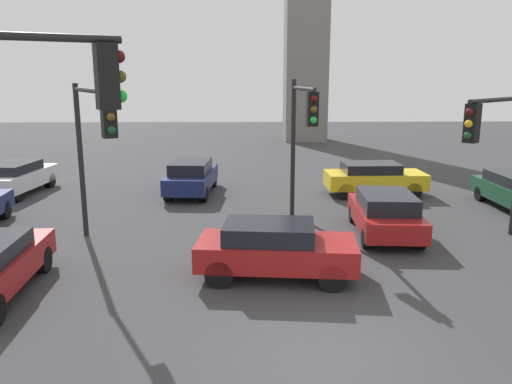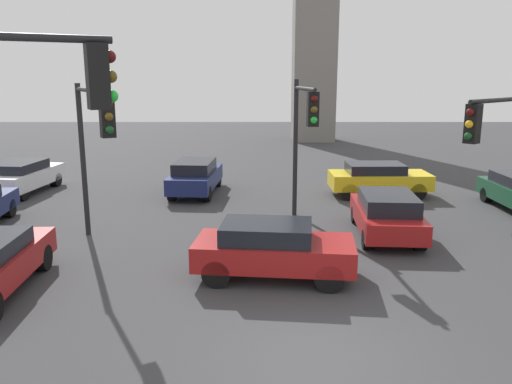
% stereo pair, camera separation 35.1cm
% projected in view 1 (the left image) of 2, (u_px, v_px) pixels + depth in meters
% --- Properties ---
extents(ground_plane, '(98.27, 98.27, 0.00)m').
position_uv_depth(ground_plane, '(325.00, 359.00, 9.14)').
color(ground_plane, '#38383A').
extents(traffic_light_0, '(0.50, 3.41, 4.84)m').
position_uv_depth(traffic_light_0, '(302.00, 124.00, 16.42)').
color(traffic_light_0, black).
rests_on(traffic_light_0, ground_plane).
extents(traffic_light_2, '(3.00, 2.73, 4.62)m').
position_uv_depth(traffic_light_2, '(497.00, 136.00, 14.37)').
color(traffic_light_2, black).
rests_on(traffic_light_2, ground_plane).
extents(traffic_light_3, '(2.15, 3.90, 4.74)m').
position_uv_depth(traffic_light_3, '(93.00, 132.00, 13.69)').
color(traffic_light_3, black).
rests_on(traffic_light_3, ground_plane).
extents(car_0, '(2.08, 4.20, 1.39)m').
position_uv_depth(car_0, '(385.00, 213.00, 16.16)').
color(car_0, maroon).
rests_on(car_0, ground_plane).
extents(car_1, '(4.08, 2.14, 1.42)m').
position_uv_depth(car_1, '(275.00, 248.00, 12.70)').
color(car_1, maroon).
rests_on(car_1, ground_plane).
extents(car_3, '(4.13, 1.86, 1.39)m').
position_uv_depth(car_3, '(374.00, 178.00, 21.60)').
color(car_3, yellow).
rests_on(car_3, ground_plane).
extents(car_6, '(2.03, 4.35, 1.46)m').
position_uv_depth(car_6, '(191.00, 176.00, 21.85)').
color(car_6, navy).
rests_on(car_6, ground_plane).
extents(car_8, '(2.30, 4.33, 1.39)m').
position_uv_depth(car_8, '(15.00, 177.00, 21.82)').
color(car_8, silver).
rests_on(car_8, ground_plane).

